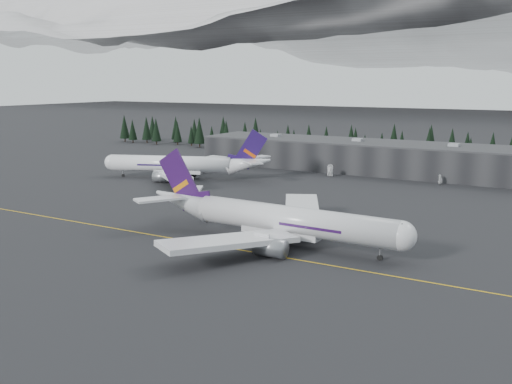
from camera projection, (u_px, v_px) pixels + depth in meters
The scene contains 8 objects.
ground at pixel (214, 243), 136.58m from camera, with size 1400.00×1400.00×0.00m, color black.
taxiline at pixel (210, 245), 134.88m from camera, with size 400.00×0.40×0.02m, color gold.
terminal at pixel (380, 157), 241.61m from camera, with size 160.00×30.00×12.60m.
treeline at pixel (404, 146), 272.82m from camera, with size 360.00×20.00×15.00m, color black.
jet_main at pixel (271, 218), 136.13m from camera, with size 71.20×65.69×20.93m.
jet_parked at pixel (185, 164), 224.64m from camera, with size 65.68×58.72×19.99m.
gse_vehicle_a at pixel (330, 175), 230.56m from camera, with size 2.27×4.93×1.37m, color white.
gse_vehicle_b at pixel (440, 183), 213.19m from camera, with size 1.50×3.73×1.27m, color silver.
Camera 1 is at (74.48, -109.05, 38.24)m, focal length 40.00 mm.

